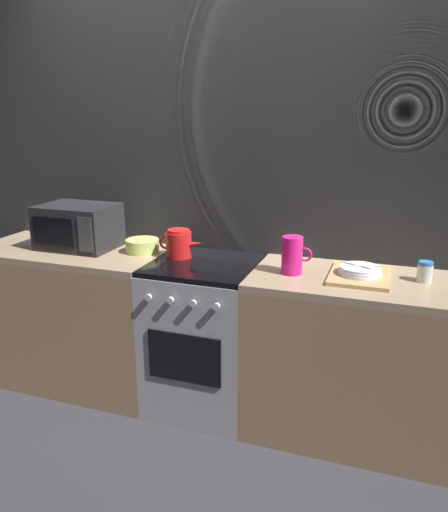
# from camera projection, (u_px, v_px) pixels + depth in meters

# --- Properties ---
(ground_plane) EXTENTS (8.00, 8.00, 0.00)m
(ground_plane) POSITION_uv_depth(u_px,v_px,m) (206.00, 402.00, 3.07)
(ground_plane) COLOR #2D2D33
(back_wall) EXTENTS (3.60, 0.05, 2.40)m
(back_wall) POSITION_uv_depth(u_px,v_px,m) (223.00, 201.00, 3.02)
(back_wall) COLOR gray
(back_wall) RESTS_ON ground_plane
(counter_left) EXTENTS (1.20, 0.60, 0.90)m
(counter_left) POSITION_uv_depth(u_px,v_px,m) (76.00, 315.00, 3.23)
(counter_left) COLOR #997251
(counter_left) RESTS_ON ground_plane
(stove_unit) EXTENTS (0.60, 0.63, 0.90)m
(stove_unit) POSITION_uv_depth(u_px,v_px,m) (205.00, 335.00, 2.94)
(stove_unit) COLOR #9E9EA3
(stove_unit) RESTS_ON ground_plane
(counter_right) EXTENTS (1.20, 0.60, 0.90)m
(counter_right) POSITION_uv_depth(u_px,v_px,m) (361.00, 359.00, 2.66)
(counter_right) COLOR #997251
(counter_right) RESTS_ON ground_plane
(microwave) EXTENTS (0.46, 0.35, 0.27)m
(microwave) POSITION_uv_depth(u_px,v_px,m) (78.00, 226.00, 3.09)
(microwave) COLOR black
(microwave) RESTS_ON counter_left
(kettle) EXTENTS (0.28, 0.15, 0.17)m
(kettle) POSITION_uv_depth(u_px,v_px,m) (179.00, 244.00, 2.90)
(kettle) COLOR red
(kettle) RESTS_ON stove_unit
(mixing_bowl) EXTENTS (0.20, 0.20, 0.08)m
(mixing_bowl) POSITION_uv_depth(u_px,v_px,m) (142.00, 246.00, 3.01)
(mixing_bowl) COLOR #B7D166
(mixing_bowl) RESTS_ON counter_left
(pitcher) EXTENTS (0.16, 0.11, 0.20)m
(pitcher) POSITION_uv_depth(u_px,v_px,m) (292.00, 255.00, 2.60)
(pitcher) COLOR #E5197A
(pitcher) RESTS_ON counter_right
(dish_pile) EXTENTS (0.30, 0.40, 0.07)m
(dish_pile) POSITION_uv_depth(u_px,v_px,m) (360.00, 273.00, 2.56)
(dish_pile) COLOR tan
(dish_pile) RESTS_ON counter_right
(spice_jar) EXTENTS (0.08, 0.08, 0.10)m
(spice_jar) POSITION_uv_depth(u_px,v_px,m) (425.00, 272.00, 2.49)
(spice_jar) COLOR silver
(spice_jar) RESTS_ON counter_right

